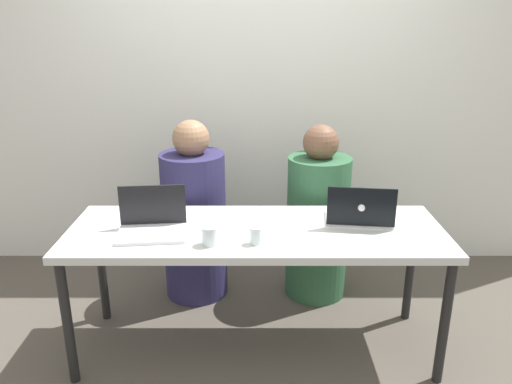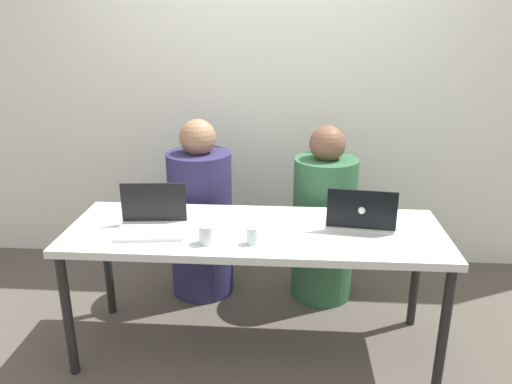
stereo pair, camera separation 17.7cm
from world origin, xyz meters
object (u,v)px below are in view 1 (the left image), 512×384
(laptop_front_left, at_px, (152,224))
(water_glass_center, at_px, (255,237))
(person_on_left, at_px, (194,220))
(person_on_right, at_px, (317,222))
(laptop_back_right, at_px, (359,214))
(water_glass_left, at_px, (210,237))

(laptop_front_left, xyz_separation_m, water_glass_center, (0.53, -0.13, -0.01))
(laptop_front_left, height_order, water_glass_center, laptop_front_left)
(person_on_left, relative_size, person_on_right, 1.03)
(laptop_back_right, bearing_deg, water_glass_center, 32.19)
(water_glass_center, bearing_deg, person_on_right, 62.91)
(water_glass_center, relative_size, water_glass_left, 0.92)
(person_on_right, bearing_deg, water_glass_left, 62.33)
(person_on_right, relative_size, laptop_front_left, 3.18)
(person_on_left, bearing_deg, person_on_right, 170.71)
(person_on_left, height_order, water_glass_left, person_on_left)
(person_on_left, bearing_deg, water_glass_center, 107.30)
(person_on_right, height_order, laptop_front_left, person_on_right)
(laptop_back_right, distance_m, water_glass_left, 0.82)
(water_glass_left, bearing_deg, person_on_right, 52.15)
(person_on_left, bearing_deg, laptop_front_left, 69.52)
(person_on_left, relative_size, water_glass_left, 12.57)
(laptop_back_right, bearing_deg, person_on_right, -67.03)
(laptop_back_right, xyz_separation_m, water_glass_left, (-0.78, -0.27, -0.01))
(person_on_right, distance_m, water_glass_center, 0.93)
(water_glass_left, bearing_deg, laptop_back_right, 19.32)
(person_on_right, relative_size, laptop_back_right, 3.06)
(person_on_right, xyz_separation_m, water_glass_center, (-0.41, -0.79, 0.25))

